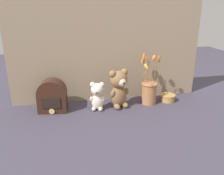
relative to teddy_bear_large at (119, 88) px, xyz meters
The scene contains 7 objects.
ground_plane 0.14m from the teddy_bear_large, 166.71° to the right, with size 4.00×4.00×0.00m, color #3D3847.
backdrop_wall 0.31m from the teddy_bear_large, 106.09° to the left, with size 1.34×0.02×0.80m.
teddy_bear_large is the anchor object (origin of this frame).
teddy_bear_medium 0.15m from the teddy_bear_large, behind, with size 0.11×0.10×0.19m.
flower_vase 0.22m from the teddy_bear_large, ahead, with size 0.14×0.17×0.35m.
vintage_radio 0.44m from the teddy_bear_large, behind, with size 0.19×0.13×0.22m.
decorative_tin_tall 0.38m from the teddy_bear_large, ahead, with size 0.11×0.11×0.05m.
Camera 1 is at (-0.29, -1.42, 0.67)m, focal length 38.00 mm.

